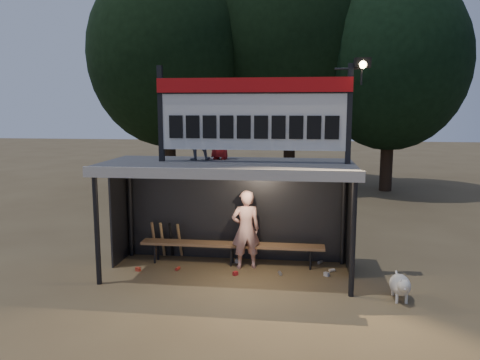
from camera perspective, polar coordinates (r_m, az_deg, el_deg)
name	(u,v)px	position (r m, az deg, el deg)	size (l,w,h in m)	color
ground	(228,273)	(9.89, -1.47, -11.29)	(80.00, 80.00, 0.00)	brown
player	(246,229)	(9.96, 0.71, -6.03)	(0.62, 0.40, 1.69)	white
child_a	(197,133)	(9.74, -5.28, 5.73)	(0.54, 0.42, 1.12)	slate
child_b	(220,136)	(9.85, -2.47, 5.41)	(0.48, 0.31, 0.99)	#AF1B1B
dugout_shelter	(229,184)	(9.65, -1.29, -0.43)	(5.10, 2.08, 2.32)	#3C3D3F
scoreboard_assembly	(256,111)	(9.21, 1.91, 8.36)	(4.10, 0.27, 1.99)	black
bench	(232,245)	(10.26, -1.01, -7.97)	(4.00, 0.35, 0.48)	olive
tree_left	(168,55)	(20.04, -8.83, 14.77)	(6.46, 6.46, 9.27)	#322216
tree_mid	(291,42)	(20.87, 6.24, 16.38)	(7.22, 7.22, 10.36)	black
tree_right	(391,62)	(20.08, 17.95, 13.51)	(6.08, 6.08, 8.72)	black
dog	(400,285)	(8.97, 18.98, -12.03)	(0.36, 0.81, 0.49)	beige
bats	(167,240)	(10.83, -8.93, -7.19)	(0.68, 0.35, 0.84)	olive
litter	(255,269)	(10.02, 1.84, -10.77)	(4.17, 1.08, 0.08)	#B11E1F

